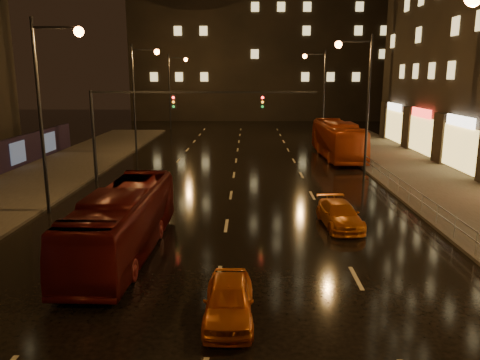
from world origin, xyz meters
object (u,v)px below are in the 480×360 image
object	(u,v)px
bus_curb	(338,140)
taxi_far	(340,215)
bus_red	(123,222)
taxi_near	(229,300)

from	to	relation	value
bus_curb	taxi_far	bearing A→B (deg)	-101.40
bus_red	bus_curb	distance (m)	26.81
bus_red	taxi_near	xyz separation A→B (m)	(4.51, -5.21, -0.76)
bus_red	taxi_far	world-z (taller)	bus_red
bus_red	bus_curb	world-z (taller)	bus_curb
bus_red	bus_curb	size ratio (longest dim) A/B	0.86
bus_red	taxi_far	bearing A→B (deg)	22.96
bus_red	taxi_far	xyz separation A→B (m)	(9.53, 3.79, -0.79)
taxi_far	bus_curb	bearing A→B (deg)	75.49
bus_curb	taxi_near	bearing A→B (deg)	-107.87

